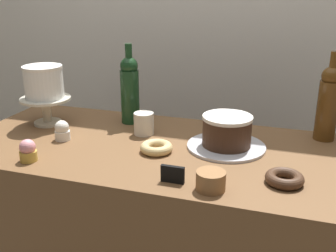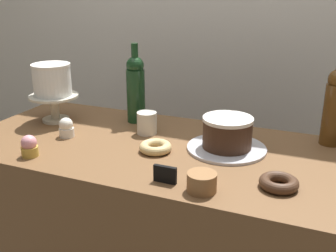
# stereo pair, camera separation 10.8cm
# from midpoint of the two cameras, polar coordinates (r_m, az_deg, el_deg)

# --- Properties ---
(back_wall) EXTENTS (6.00, 0.05, 2.60)m
(back_wall) POSITION_cam_midpoint_polar(r_m,az_deg,el_deg) (2.18, 6.11, 14.98)
(back_wall) COLOR silver
(back_wall) RESTS_ON ground_plane
(cake_stand_pedestal) EXTENTS (0.20, 0.20, 0.11)m
(cake_stand_pedestal) POSITION_cam_midpoint_polar(r_m,az_deg,el_deg) (1.71, -18.74, 2.68)
(cake_stand_pedestal) COLOR beige
(cake_stand_pedestal) RESTS_ON display_counter
(white_layer_cake) EXTENTS (0.16, 0.16, 0.13)m
(white_layer_cake) POSITION_cam_midpoint_polar(r_m,az_deg,el_deg) (1.69, -19.11, 5.96)
(white_layer_cake) COLOR white
(white_layer_cake) RESTS_ON cake_stand_pedestal
(silver_serving_platter) EXTENTS (0.28, 0.28, 0.01)m
(silver_serving_platter) POSITION_cam_midpoint_polar(r_m,az_deg,el_deg) (1.42, 6.16, -2.93)
(silver_serving_platter) COLOR silver
(silver_serving_platter) RESTS_ON display_counter
(chocolate_round_cake) EXTENTS (0.17, 0.17, 0.11)m
(chocolate_round_cake) POSITION_cam_midpoint_polar(r_m,az_deg,el_deg) (1.39, 6.24, -0.69)
(chocolate_round_cake) COLOR #3D2619
(chocolate_round_cake) RESTS_ON silver_serving_platter
(wine_bottle_amber) EXTENTS (0.08, 0.08, 0.33)m
(wine_bottle_amber) POSITION_cam_midpoint_polar(r_m,az_deg,el_deg) (1.53, 20.09, 3.25)
(wine_bottle_amber) COLOR #5B3814
(wine_bottle_amber) RESTS_ON display_counter
(wine_bottle_green) EXTENTS (0.08, 0.08, 0.33)m
(wine_bottle_green) POSITION_cam_midpoint_polar(r_m,az_deg,el_deg) (1.64, -7.37, 5.31)
(wine_bottle_green) COLOR #193D1E
(wine_bottle_green) RESTS_ON display_counter
(cupcake_strawberry) EXTENTS (0.06, 0.06, 0.07)m
(cupcake_strawberry) POSITION_cam_midpoint_polar(r_m,az_deg,el_deg) (1.39, -21.50, -3.36)
(cupcake_strawberry) COLOR gold
(cupcake_strawberry) RESTS_ON display_counter
(cupcake_vanilla) EXTENTS (0.06, 0.06, 0.07)m
(cupcake_vanilla) POSITION_cam_midpoint_polar(r_m,az_deg,el_deg) (1.53, -16.84, -0.69)
(cupcake_vanilla) COLOR white
(cupcake_vanilla) RESTS_ON display_counter
(donut_glazed) EXTENTS (0.11, 0.11, 0.03)m
(donut_glazed) POSITION_cam_midpoint_polar(r_m,az_deg,el_deg) (1.37, -3.92, -3.12)
(donut_glazed) COLOR #E0C17F
(donut_glazed) RESTS_ON display_counter
(donut_chocolate) EXTENTS (0.11, 0.11, 0.03)m
(donut_chocolate) POSITION_cam_midpoint_polar(r_m,az_deg,el_deg) (1.19, 13.84, -7.32)
(donut_chocolate) COLOR #472D1E
(donut_chocolate) RESTS_ON display_counter
(cookie_stack) EXTENTS (0.08, 0.08, 0.05)m
(cookie_stack) POSITION_cam_midpoint_polar(r_m,az_deg,el_deg) (1.12, 3.38, -7.85)
(cookie_stack) COLOR olive
(cookie_stack) RESTS_ON display_counter
(price_sign_chalkboard) EXTENTS (0.07, 0.01, 0.05)m
(price_sign_chalkboard) POSITION_cam_midpoint_polar(r_m,az_deg,el_deg) (1.16, -2.01, -6.96)
(price_sign_chalkboard) COLOR black
(price_sign_chalkboard) RESTS_ON display_counter
(coffee_cup_ceramic) EXTENTS (0.08, 0.08, 0.08)m
(coffee_cup_ceramic) POSITION_cam_midpoint_polar(r_m,az_deg,el_deg) (1.53, -5.49, 0.32)
(coffee_cup_ceramic) COLOR silver
(coffee_cup_ceramic) RESTS_ON display_counter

